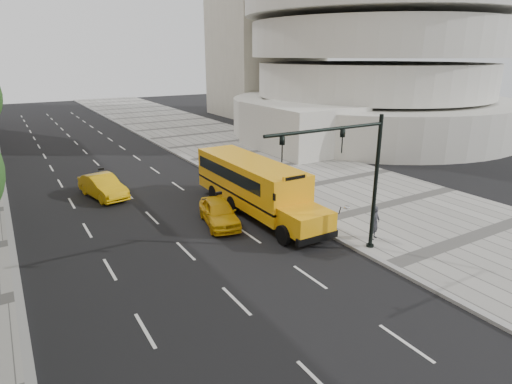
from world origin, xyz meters
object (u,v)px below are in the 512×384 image
school_bus (252,182)px  taxi_near (219,212)px  traffic_signal (354,170)px  taxi_far (103,186)px  pedestrian (375,222)px

school_bus → taxi_near: school_bus is taller
school_bus → traffic_signal: (0.69, -7.46, 2.33)m
school_bus → taxi_near: 2.99m
taxi_far → pedestrian: size_ratio=2.63×
taxi_near → traffic_signal: (3.33, -6.52, 3.40)m
school_bus → pedestrian: school_bus is taller
pedestrian → traffic_signal: traffic_signal is taller
taxi_near → taxi_far: bearing=130.7°
school_bus → taxi_near: (-2.64, -0.93, -1.07)m
taxi_near → pedestrian: (5.56, -5.95, 0.31)m
taxi_far → traffic_signal: size_ratio=0.70×
taxi_far → pedestrian: bearing=-66.4°
taxi_far → pedestrian: (9.92, -13.96, 0.26)m
pedestrian → traffic_signal: bearing=173.8°
school_bus → taxi_far: size_ratio=2.58×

